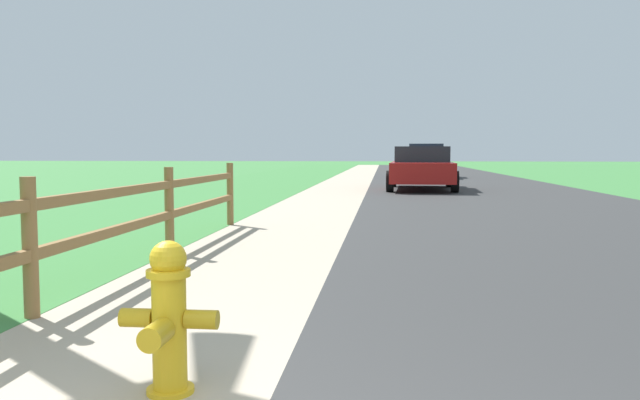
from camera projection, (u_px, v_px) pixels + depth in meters
name	position (u px, v px, depth m)	size (l,w,h in m)	color
ground_plane	(371.00, 182.00, 26.11)	(120.00, 120.00, 0.00)	#3D7F3C
road_asphalt	(453.00, 180.00, 27.74)	(7.00, 66.00, 0.01)	#333333
curb_concrete	(305.00, 179.00, 28.40)	(6.00, 66.00, 0.01)	#B6A68E
grass_verge	(272.00, 179.00, 28.55)	(5.00, 66.00, 0.00)	#3D7F3C
fire_hydrant	(168.00, 317.00, 3.16)	(0.50, 0.40, 0.78)	yellow
rail_fence	(116.00, 215.00, 6.09)	(0.11, 9.11, 1.04)	olive
parked_suv_red	(422.00, 167.00, 20.79)	(2.33, 4.96, 1.40)	maroon
parked_car_blue	(426.00, 161.00, 30.88)	(2.29, 4.81, 1.62)	navy
parked_car_beige	(413.00, 159.00, 41.41)	(2.40, 5.05, 1.57)	#C6B793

